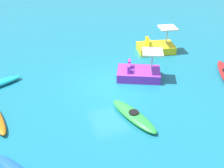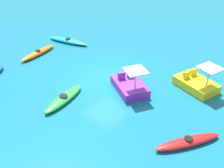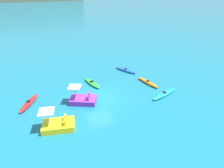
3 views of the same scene
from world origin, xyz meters
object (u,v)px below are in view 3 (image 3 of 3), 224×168
(kayak_blue, at_px, (126,70))
(kayak_cyan, at_px, (164,94))
(pedal_boat_yellow, at_px, (58,125))
(pedal_boat_purple, at_px, (83,99))
(kayak_orange, at_px, (148,82))
(kayak_green, at_px, (92,83))
(kayak_red, at_px, (29,103))

(kayak_blue, height_order, kayak_cyan, same)
(pedal_boat_yellow, relative_size, pedal_boat_purple, 0.94)
(kayak_orange, xyz_separation_m, pedal_boat_yellow, (-10.34, -4.22, 0.17))
(kayak_green, xyz_separation_m, pedal_boat_yellow, (-4.36, -6.33, 0.17))
(kayak_blue, bearing_deg, kayak_orange, -77.62)
(kayak_blue, distance_m, kayak_red, 12.33)
(kayak_red, distance_m, pedal_boat_purple, 5.01)
(kayak_green, relative_size, kayak_orange, 0.97)
(kayak_green, distance_m, kayak_orange, 6.35)
(kayak_orange, relative_size, pedal_boat_purple, 1.15)
(kayak_cyan, bearing_deg, kayak_green, 141.41)
(kayak_orange, height_order, pedal_boat_yellow, pedal_boat_yellow)
(kayak_orange, distance_m, kayak_red, 12.57)
(kayak_green, height_order, kayak_cyan, same)
(kayak_cyan, bearing_deg, kayak_orange, 94.68)
(kayak_red, relative_size, pedal_boat_purple, 1.11)
(kayak_orange, xyz_separation_m, kayak_red, (-12.57, 0.13, 0.00))
(kayak_red, xyz_separation_m, pedal_boat_purple, (4.81, -1.42, 0.17))
(kayak_orange, bearing_deg, pedal_boat_yellow, -157.81)
(kayak_orange, bearing_deg, pedal_boat_purple, -170.61)
(kayak_orange, height_order, kayak_red, same)
(kayak_cyan, height_order, pedal_boat_purple, pedal_boat_purple)
(kayak_orange, distance_m, kayak_blue, 4.23)
(pedal_boat_yellow, bearing_deg, pedal_boat_purple, 48.71)
(kayak_orange, relative_size, kayak_red, 1.03)
(kayak_green, height_order, kayak_orange, same)
(kayak_red, bearing_deg, pedal_boat_yellow, -62.89)
(kayak_orange, relative_size, pedal_boat_yellow, 1.22)
(kayak_cyan, height_order, kayak_red, same)
(kayak_green, bearing_deg, kayak_orange, -19.38)
(kayak_green, height_order, kayak_red, same)
(kayak_blue, height_order, kayak_red, same)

